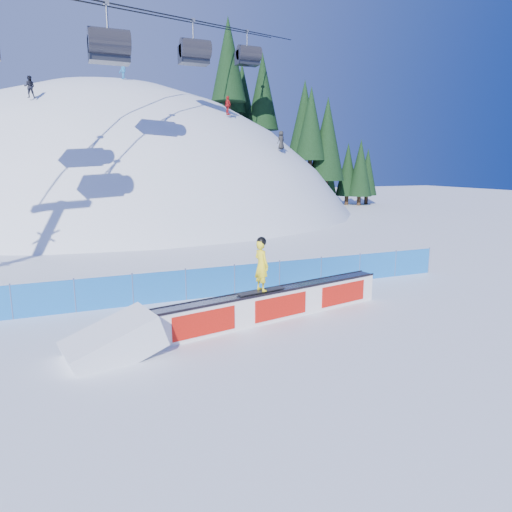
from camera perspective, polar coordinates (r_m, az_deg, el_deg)
name	(u,v)px	position (r m, az deg, el deg)	size (l,w,h in m)	color
ground	(253,335)	(14.24, -0.33, -9.91)	(160.00, 160.00, 0.00)	silver
snow_hill	(125,358)	(59.25, -16.09, -12.14)	(64.00, 64.00, 64.00)	white
treeline	(300,124)	(59.10, 5.58, 16.13)	(18.49, 12.23, 20.33)	#322114
safety_fence	(211,282)	(18.11, -5.68, -3.30)	(22.05, 0.05, 1.30)	blue
chairlift	(181,19)	(42.61, -9.33, 27.18)	(40.80, 41.70, 22.00)	gray
rail_box	(276,304)	(15.55, 2.53, -6.02)	(8.80, 2.40, 1.06)	white
snow_ramp	(114,356)	(13.40, -17.32, -11.85)	(2.45, 1.63, 0.92)	silver
snowboarder	(261,265)	(14.84, 0.68, -1.12)	(1.77, 0.70, 1.82)	black
distant_skiers	(158,96)	(43.79, -12.13, 18.94)	(21.44, 9.48, 8.32)	black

